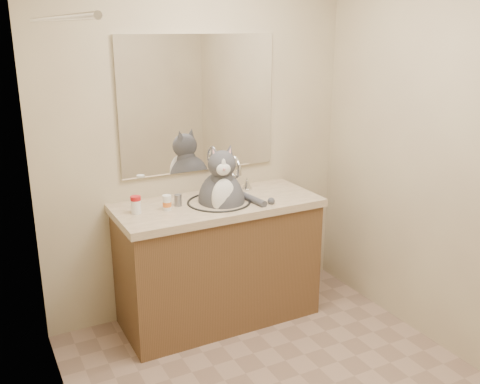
% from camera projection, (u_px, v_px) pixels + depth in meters
% --- Properties ---
extents(room, '(2.22, 2.52, 2.42)m').
position_uv_depth(room, '(302.00, 188.00, 2.57)').
color(room, gray).
rests_on(room, ground).
extents(vanity, '(1.34, 0.59, 1.12)m').
position_uv_depth(vanity, '(218.00, 259.00, 3.61)').
color(vanity, brown).
rests_on(vanity, ground).
extents(mirror, '(1.10, 0.02, 0.90)m').
position_uv_depth(mirror, '(199.00, 104.00, 3.54)').
color(mirror, white).
rests_on(mirror, room).
extents(shower_curtain, '(0.02, 1.30, 1.93)m').
position_uv_depth(shower_curtain, '(79.00, 254.00, 2.24)').
color(shower_curtain, '#C0B791').
rests_on(shower_curtain, ground).
extents(cat, '(0.41, 0.44, 0.60)m').
position_uv_depth(cat, '(222.00, 197.00, 3.47)').
color(cat, '#49484E').
rests_on(cat, vanity).
extents(pill_bottle_redcap, '(0.08, 0.08, 0.11)m').
position_uv_depth(pill_bottle_redcap, '(136.00, 205.00, 3.25)').
color(pill_bottle_redcap, white).
rests_on(pill_bottle_redcap, vanity).
extents(pill_bottle_orange, '(0.06, 0.06, 0.10)m').
position_uv_depth(pill_bottle_orange, '(167.00, 203.00, 3.32)').
color(pill_bottle_orange, white).
rests_on(pill_bottle_orange, vanity).
extents(grey_canister, '(0.05, 0.05, 0.08)m').
position_uv_depth(grey_canister, '(178.00, 200.00, 3.40)').
color(grey_canister, slate).
rests_on(grey_canister, vanity).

